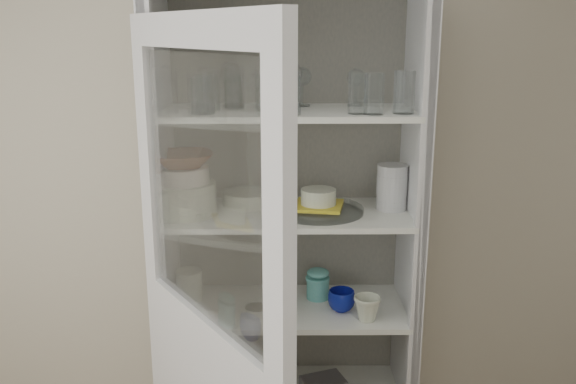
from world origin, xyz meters
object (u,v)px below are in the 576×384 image
at_px(cupboard_door, 210,384).
at_px(white_canister, 189,285).
at_px(pantry_cabinet, 288,280).
at_px(goblet_0, 231,83).
at_px(plate_stack_back, 249,198).
at_px(plate_stack_front, 184,198).
at_px(measuring_cups, 256,311).
at_px(grey_bowl_stack, 392,187).
at_px(white_ramekin, 318,197).
at_px(mug_white, 367,308).
at_px(mug_blue, 341,300).
at_px(cream_bowl, 183,175).
at_px(glass_platter, 318,210).
at_px(goblet_2, 292,83).
at_px(goblet_3, 356,86).
at_px(teal_jar, 318,285).
at_px(mug_teal, 317,287).
at_px(goblet_1, 302,85).
at_px(terracotta_bowl, 182,160).
at_px(yellow_trivet, 318,206).

height_order(cupboard_door, white_canister, cupboard_door).
distance_m(pantry_cabinet, goblet_0, 0.84).
bearing_deg(plate_stack_back, white_canister, -170.46).
relative_size(plate_stack_front, measuring_cups, 2.76).
bearing_deg(goblet_0, grey_bowl_stack, -4.83).
xyz_separation_m(pantry_cabinet, white_ramekin, (0.12, -0.08, 0.38)).
distance_m(plate_stack_back, mug_white, 0.64).
distance_m(cupboard_door, mug_blue, 0.71).
height_order(plate_stack_front, white_canister, plate_stack_front).
bearing_deg(mug_blue, white_canister, -173.09).
bearing_deg(plate_stack_back, cream_bowl, -151.52).
bearing_deg(cupboard_door, mug_blue, 105.82).
xyz_separation_m(glass_platter, mug_white, (0.19, -0.13, -0.36)).
xyz_separation_m(plate_stack_front, mug_white, (0.70, -0.10, -0.41)).
height_order(cupboard_door, cream_bowl, cupboard_door).
height_order(goblet_2, measuring_cups, goblet_2).
distance_m(cupboard_door, white_ramekin, 0.82).
height_order(goblet_3, teal_jar, goblet_3).
relative_size(mug_teal, white_canister, 0.79).
distance_m(pantry_cabinet, goblet_1, 0.81).
bearing_deg(white_ramekin, mug_teal, 85.87).
bearing_deg(goblet_3, cupboard_door, -126.53).
bearing_deg(goblet_0, mug_teal, -2.15).
height_order(goblet_1, goblet_2, goblet_2).
bearing_deg(white_canister, terracotta_bowl, -83.70).
distance_m(grey_bowl_stack, measuring_cups, 0.72).
distance_m(goblet_2, cream_bowl, 0.55).
distance_m(cream_bowl, white_canister, 0.50).
bearing_deg(terracotta_bowl, teal_jar, 10.62).
xyz_separation_m(cream_bowl, yellow_trivet, (0.52, 0.02, -0.13)).
height_order(yellow_trivet, grey_bowl_stack, grey_bowl_stack).
xyz_separation_m(goblet_2, grey_bowl_stack, (0.39, -0.09, -0.40)).
distance_m(pantry_cabinet, mug_white, 0.37).
distance_m(pantry_cabinet, glass_platter, 0.36).
distance_m(terracotta_bowl, white_ramekin, 0.54).
relative_size(goblet_1, mug_teal, 1.61).
bearing_deg(terracotta_bowl, pantry_cabinet, 14.35).
distance_m(goblet_3, glass_platter, 0.50).
xyz_separation_m(goblet_0, plate_stack_front, (-0.18, -0.11, -0.43)).
relative_size(goblet_1, glass_platter, 0.46).
bearing_deg(goblet_0, cupboard_door, -92.88).
xyz_separation_m(plate_stack_back, cream_bowl, (-0.24, -0.13, 0.13)).
bearing_deg(yellow_trivet, white_ramekin, 0.00).
height_order(cream_bowl, white_ramekin, cream_bowl).
distance_m(cupboard_door, goblet_1, 1.15).
height_order(yellow_trivet, mug_blue, yellow_trivet).
height_order(glass_platter, grey_bowl_stack, grey_bowl_stack).
bearing_deg(grey_bowl_stack, cream_bowl, -175.75).
distance_m(plate_stack_back, cream_bowl, 0.30).
height_order(plate_stack_back, teal_jar, plate_stack_back).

